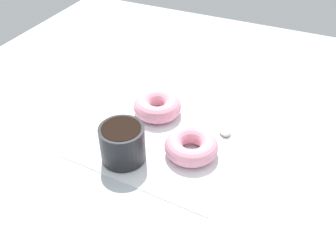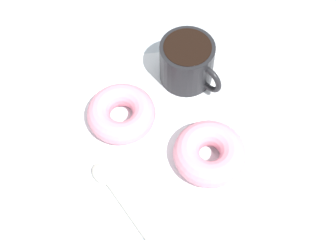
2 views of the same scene
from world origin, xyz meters
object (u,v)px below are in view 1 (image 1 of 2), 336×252
at_px(donut_far, 191,146).
at_px(spoon, 224,125).
at_px(coffee_cup, 122,142).
at_px(donut_near_cup, 157,106).

distance_m(donut_far, spoon, 0.11).
xyz_separation_m(coffee_cup, spoon, (0.17, -0.15, -0.03)).
bearing_deg(donut_far, spoon, -17.80).
relative_size(coffee_cup, spoon, 0.81).
bearing_deg(coffee_cup, donut_far, -61.15).
distance_m(donut_near_cup, spoon, 0.15).
bearing_deg(coffee_cup, spoon, -41.43).
bearing_deg(donut_near_cup, coffee_cup, -179.54).
xyz_separation_m(donut_near_cup, spoon, (0.01, -0.15, -0.01)).
relative_size(donut_far, spoon, 0.81).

